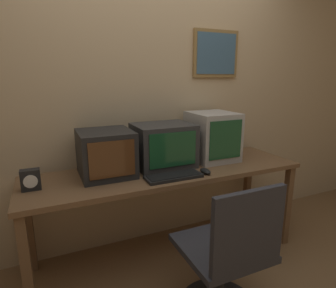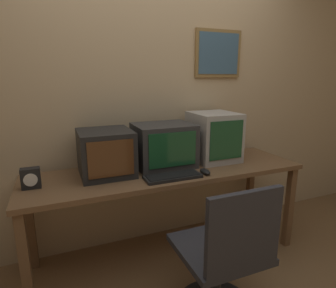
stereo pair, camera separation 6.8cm
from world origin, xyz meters
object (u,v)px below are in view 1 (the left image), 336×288
object	(u,v)px
monitor_center	(163,145)
monitor_right	(212,136)
mouse_near_keyboard	(205,171)
monitor_left	(106,153)
keyboard_main	(174,176)
office_chair	(227,263)
desk_clock	(31,180)

from	to	relation	value
monitor_center	monitor_right	world-z (taller)	monitor_right
mouse_near_keyboard	monitor_left	bearing A→B (deg)	157.57
monitor_right	keyboard_main	distance (m)	0.62
monitor_left	monitor_center	size ratio (longest dim) A/B	0.87
monitor_right	monitor_left	bearing A→B (deg)	-178.49
monitor_left	monitor_right	world-z (taller)	monitor_right
monitor_center	office_chair	bearing A→B (deg)	-86.20
monitor_center	office_chair	distance (m)	0.98
monitor_center	desk_clock	bearing A→B (deg)	-173.30
monitor_left	desk_clock	size ratio (longest dim) A/B	2.94
keyboard_main	office_chair	world-z (taller)	office_chair
monitor_center	office_chair	world-z (taller)	monitor_center
desk_clock	monitor_center	bearing A→B (deg)	6.70
mouse_near_keyboard	monitor_right	bearing A→B (deg)	50.39
monitor_left	office_chair	distance (m)	1.09
desk_clock	monitor_right	bearing A→B (deg)	4.49
mouse_near_keyboard	desk_clock	world-z (taller)	desk_clock
monitor_center	keyboard_main	bearing A→B (deg)	-99.14
monitor_right	keyboard_main	world-z (taller)	monitor_right
monitor_right	desk_clock	distance (m)	1.44
monitor_left	mouse_near_keyboard	distance (m)	0.74
monitor_center	mouse_near_keyboard	bearing A→B (deg)	-55.51
monitor_center	keyboard_main	size ratio (longest dim) A/B	1.12
monitor_right	mouse_near_keyboard	world-z (taller)	monitor_right
monitor_right	monitor_center	bearing A→B (deg)	179.83
monitor_center	monitor_right	bearing A→B (deg)	-0.17
monitor_right	office_chair	xyz separation A→B (m)	(-0.40, -0.82, -0.57)
office_chair	desk_clock	bearing A→B (deg)	145.27
monitor_left	office_chair	bearing A→B (deg)	-56.84
desk_clock	office_chair	size ratio (longest dim) A/B	0.15
office_chair	monitor_center	bearing A→B (deg)	93.80
monitor_right	mouse_near_keyboard	distance (m)	0.43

